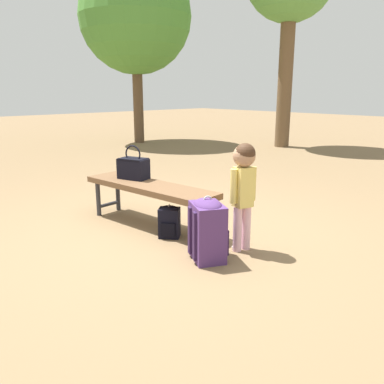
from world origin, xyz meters
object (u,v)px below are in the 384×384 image
handbag (133,167)px  backpack_small (169,221)px  park_bench (149,189)px  tree_near (135,17)px  backpack_large (208,228)px  child_standing (244,180)px

handbag → backpack_small: bearing=-7.8°
backpack_small → park_bench: bearing=170.2°
handbag → tree_near: bearing=144.0°
backpack_large → tree_near: size_ratio=0.12×
backpack_large → tree_near: tree_near is taller
park_bench → child_standing: (1.08, 0.20, 0.25)m
child_standing → backpack_small: size_ratio=2.87×
child_standing → tree_near: (-6.81, 3.77, 2.54)m
backpack_small → tree_near: tree_near is taller
backpack_small → handbag: bearing=172.2°
park_bench → child_standing: 1.13m
child_standing → backpack_small: 0.87m
park_bench → child_standing: bearing=10.3°
backpack_large → backpack_small: (-0.62, 0.10, -0.11)m
park_bench → tree_near: size_ratio=0.35×
handbag → backpack_large: (1.33, -0.20, -0.30)m
child_standing → backpack_small: (-0.68, -0.27, -0.47)m
handbag → park_bench: bearing=-5.4°
child_standing → backpack_large: child_standing is taller
child_standing → tree_near: bearing=151.1°
park_bench → handbag: bearing=174.6°
park_bench → backpack_small: bearing=-9.8°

